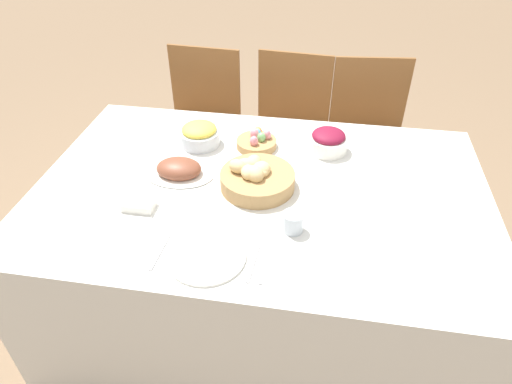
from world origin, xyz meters
TOP-DOWN VIEW (x-y plane):
  - ground_plane at (0.00, 0.00)m, footprint 12.00×12.00m
  - dining_table at (0.00, 0.00)m, footprint 1.77×1.15m
  - chair_far_center at (0.03, 0.89)m, footprint 0.45×0.45m
  - chair_far_right at (0.47, 0.89)m, footprint 0.46×0.46m
  - chair_far_left at (-0.50, 0.89)m, footprint 0.45×0.45m
  - bread_basket at (-0.02, -0.00)m, footprint 0.29×0.29m
  - egg_basket at (-0.06, 0.30)m, footprint 0.18×0.18m
  - ham_platter at (-0.34, 0.03)m, footprint 0.28×0.20m
  - pineapple_bowl at (-0.32, 0.28)m, footprint 0.18×0.18m
  - beet_salad_bowl at (0.25, 0.31)m, footprint 0.17×0.17m
  - dinner_plate at (-0.12, -0.40)m, footprint 0.26×0.26m
  - fork at (-0.27, -0.40)m, footprint 0.02×0.18m
  - knife at (0.04, -0.40)m, footprint 0.02×0.18m
  - spoon at (0.07, -0.40)m, footprint 0.02×0.18m
  - drinking_cup at (0.15, -0.23)m, footprint 0.07×0.07m
  - butter_dish at (-0.42, -0.20)m, footprint 0.12×0.07m

SIDE VIEW (x-z plane):
  - ground_plane at x=0.00m, z-range 0.00..0.00m
  - dining_table at x=0.00m, z-range 0.00..0.73m
  - chair_far_center at x=0.03m, z-range 0.05..0.95m
  - chair_far_right at x=0.47m, z-range 0.05..0.95m
  - chair_far_left at x=-0.50m, z-range 0.05..0.95m
  - fork at x=-0.27m, z-range 0.73..0.74m
  - knife at x=0.04m, z-range 0.73..0.74m
  - spoon at x=0.07m, z-range 0.73..0.74m
  - dinner_plate at x=-0.12m, z-range 0.73..0.74m
  - butter_dish at x=-0.42m, z-range 0.73..0.76m
  - ham_platter at x=-0.34m, z-range 0.72..0.79m
  - egg_basket at x=-0.06m, z-range 0.72..0.80m
  - drinking_cup at x=0.15m, z-range 0.73..0.81m
  - bread_basket at x=-0.02m, z-range 0.72..0.83m
  - pineapple_bowl at x=-0.32m, z-range 0.73..0.83m
  - beet_salad_bowl at x=0.25m, z-range 0.73..0.83m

